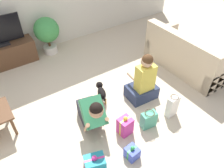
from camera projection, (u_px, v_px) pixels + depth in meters
The scene contains 12 objects.
ground_plane at pixel (91, 117), 3.71m from camera, with size 16.00×16.00×0.00m, color beige.
sofa_right at pixel (186, 55), 4.60m from camera, with size 0.87×1.80×0.84m.
tv_console at pixel (5, 55), 4.70m from camera, with size 1.29×0.42×0.50m.
potted_plant_back_right at pixel (47, 32), 4.90m from camera, with size 0.56×0.56×0.87m.
person_kneeling at pixel (92, 112), 3.33m from camera, with size 0.46×0.78×0.76m.
person_sitting at pixel (143, 83), 3.85m from camera, with size 0.55×0.50×0.95m.
dog at pixel (101, 91), 3.91m from camera, with size 0.23×0.46×0.29m.
gift_box_a at pixel (132, 153), 3.08m from camera, with size 0.19×0.20×0.24m.
gift_box_b at pixel (125, 126), 3.37m from camera, with size 0.22×0.20×0.36m.
gift_box_c at pixel (95, 162), 2.99m from camera, with size 0.33×0.28×0.21m.
gift_bag_a at pixel (172, 106), 3.62m from camera, with size 0.21×0.14×0.42m.
gift_bag_b at pixel (149, 120), 3.47m from camera, with size 0.26×0.18×0.31m.
Camera 1 is at (-1.07, -2.24, 2.83)m, focal length 35.00 mm.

